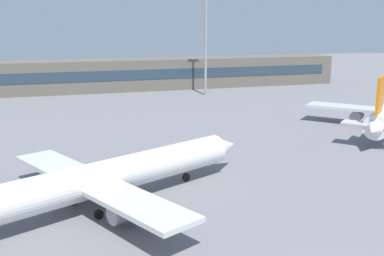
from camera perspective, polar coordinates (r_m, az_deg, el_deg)
ground_plane at (r=71.84m, az=-0.65°, el=-2.38°), size 400.00×400.00×0.00m
terminal_building at (r=136.39m, az=-9.18°, el=6.62°), size 137.53×12.13×9.00m
airplane_near at (r=48.78m, az=-11.13°, el=-6.22°), size 38.69×27.92×10.22m
floodlight_tower_east at (r=124.13m, az=1.75°, el=12.04°), size 3.20×0.80×30.17m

